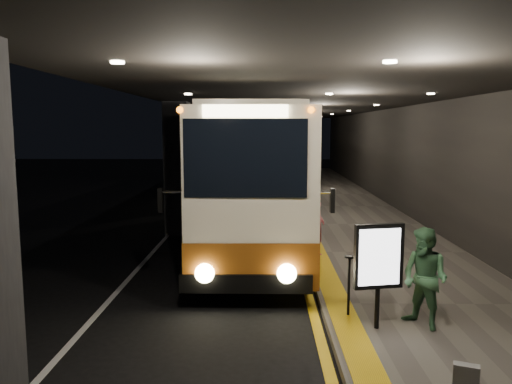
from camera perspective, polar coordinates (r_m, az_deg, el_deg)
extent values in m
plane|color=black|center=(13.11, -5.26, -8.38)|extent=(90.00, 90.00, 0.00)
cube|color=silver|center=(18.18, -9.22, -4.00)|extent=(0.12, 50.00, 0.01)
cube|color=gold|center=(17.93, 3.98, -4.08)|extent=(0.18, 50.00, 0.01)
cube|color=#514C44|center=(18.20, 11.57, -3.82)|extent=(4.50, 50.00, 0.15)
cube|color=gold|center=(17.93, 5.59, -3.60)|extent=(0.50, 50.00, 0.01)
cube|color=black|center=(18.43, 18.73, 5.25)|extent=(0.10, 50.00, 6.00)
cube|color=black|center=(16.85, -8.96, 2.66)|extent=(0.80, 0.80, 4.40)
cube|color=black|center=(28.73, -4.86, 4.60)|extent=(0.80, 0.80, 4.40)
cube|color=black|center=(17.62, 4.61, 10.74)|extent=(9.00, 50.00, 0.40)
cube|color=beige|center=(15.61, -0.34, 2.38)|extent=(2.82, 12.60, 3.56)
cube|color=brown|center=(15.78, -0.34, -2.36)|extent=(2.84, 12.62, 0.94)
cube|color=black|center=(9.27, -1.22, 3.87)|extent=(2.30, 0.10, 1.46)
cube|color=black|center=(9.79, -1.16, -10.31)|extent=(2.57, 0.29, 0.37)
cylinder|color=black|center=(12.06, -6.46, -7.22)|extent=(0.29, 1.05, 1.05)
cylinder|color=black|center=(11.99, 4.96, -7.28)|extent=(0.29, 1.05, 1.05)
cylinder|color=black|center=(20.03, -3.47, -1.37)|extent=(0.29, 1.05, 1.05)
cylinder|color=black|center=(19.98, 3.34, -1.39)|extent=(0.29, 1.05, 1.05)
sphere|color=#FFEAA5|center=(9.70, -5.88, -9.21)|extent=(0.38, 0.38, 0.38)
sphere|color=#FFEAA5|center=(9.65, 3.54, -9.29)|extent=(0.38, 0.38, 0.38)
cube|color=#FFF2BF|center=(9.25, -1.24, 9.24)|extent=(1.57, 0.08, 0.23)
cube|color=beige|center=(30.79, 0.17, 4.40)|extent=(2.85, 11.40, 3.20)
cube|color=brown|center=(30.87, 0.17, 2.21)|extent=(2.87, 11.42, 0.85)
cube|color=black|center=(25.08, 0.00, 5.35)|extent=(2.07, 0.15, 1.32)
cube|color=black|center=(25.33, 0.00, 0.45)|extent=(2.32, 0.35, 0.33)
cylinder|color=black|center=(27.38, -2.14, 0.86)|extent=(0.26, 0.94, 0.94)
cylinder|color=black|center=(27.34, 2.29, 0.85)|extent=(0.26, 0.94, 0.94)
cylinder|color=black|center=(34.68, -1.49, 2.22)|extent=(0.26, 0.94, 0.94)
cylinder|color=black|center=(34.65, 2.01, 2.22)|extent=(0.26, 0.94, 0.94)
imported|color=#B85558|center=(13.32, 6.99, -3.94)|extent=(0.55, 0.68, 1.61)
imported|color=#396842|center=(9.03, 18.75, -9.32)|extent=(0.92, 0.98, 1.73)
cube|color=black|center=(7.34, 22.87, -19.08)|extent=(0.35, 0.24, 0.39)
cylinder|color=black|center=(8.93, 13.67, -12.77)|extent=(0.08, 0.08, 0.70)
cube|color=black|center=(8.67, 13.85, -7.14)|extent=(0.86, 0.27, 1.11)
cube|color=white|center=(8.61, 13.94, -7.24)|extent=(0.71, 0.17, 0.96)
cylinder|color=black|center=(9.33, 10.56, -10.54)|extent=(0.05, 0.05, 1.09)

